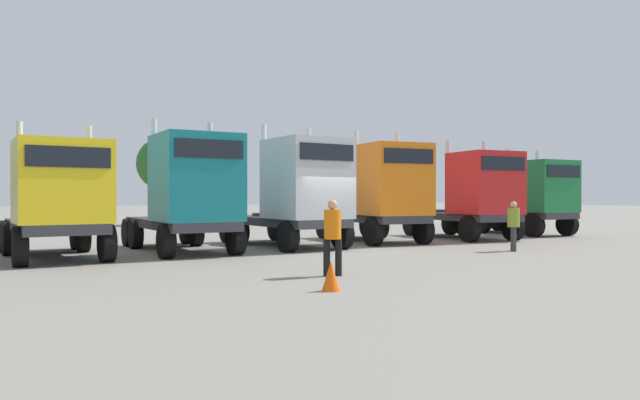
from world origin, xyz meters
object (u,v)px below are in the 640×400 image
at_px(visitor_with_camera, 513,222).
at_px(visitor_in_hivis, 333,232).
at_px(semi_truck_red, 476,195).
at_px(semi_truck_yellow, 59,199).
at_px(semi_truck_teal, 190,193).
at_px(semi_truck_orange, 385,193).
at_px(semi_truck_green, 533,197).
at_px(semi_truck_silver, 299,192).
at_px(traffic_cone_near, 331,276).

bearing_deg(visitor_with_camera, visitor_in_hivis, 56.09).
bearing_deg(semi_truck_red, semi_truck_yellow, -82.67).
bearing_deg(semi_truck_teal, semi_truck_orange, 92.52).
height_order(semi_truck_red, semi_truck_green, semi_truck_red).
height_order(semi_truck_green, visitor_in_hivis, semi_truck_green).
distance_m(visitor_in_hivis, visitor_with_camera, 8.84).
distance_m(semi_truck_orange, semi_truck_red, 4.44).
bearing_deg(visitor_in_hivis, visitor_with_camera, -54.30).
bearing_deg(semi_truck_green, semi_truck_orange, -85.11).
distance_m(semi_truck_teal, semi_truck_silver, 3.98).
distance_m(semi_truck_teal, visitor_with_camera, 10.83).
relative_size(semi_truck_teal, semi_truck_green, 1.10).
height_order(semi_truck_orange, semi_truck_red, semi_truck_orange).
bearing_deg(visitor_in_hivis, semi_truck_teal, 31.07).
distance_m(semi_truck_silver, visitor_in_hivis, 7.43).
bearing_deg(visitor_with_camera, traffic_cone_near, 64.25).
bearing_deg(semi_truck_yellow, semi_truck_red, 88.04).
bearing_deg(visitor_in_hivis, semi_truck_green, -43.57).
xyz_separation_m(semi_truck_yellow, visitor_in_hivis, (4.87, -6.94, -0.75)).
height_order(visitor_in_hivis, traffic_cone_near, visitor_in_hivis).
height_order(semi_truck_silver, visitor_with_camera, semi_truck_silver).
height_order(semi_truck_yellow, visitor_in_hivis, semi_truck_yellow).
distance_m(semi_truck_orange, visitor_in_hivis, 9.90).
xyz_separation_m(semi_truck_red, visitor_with_camera, (-2.84, -4.31, -0.95)).
xyz_separation_m(semi_truck_yellow, semi_truck_green, (20.93, -0.06, 0.04)).
xyz_separation_m(semi_truck_teal, visitor_in_hivis, (0.95, -6.87, -0.94)).
xyz_separation_m(semi_truck_red, visitor_in_hivis, (-11.46, -6.22, -0.88)).
relative_size(semi_truck_silver, traffic_cone_near, 10.15).
xyz_separation_m(semi_truck_teal, semi_truck_red, (12.41, -0.66, -0.06)).
bearing_deg(semi_truck_red, semi_truck_orange, -88.55).
xyz_separation_m(semi_truck_silver, visitor_with_camera, (5.60, -4.80, -1.04)).
bearing_deg(semi_truck_green, traffic_cone_near, -58.54).
bearing_deg(semi_truck_orange, semi_truck_green, 98.81).
bearing_deg(semi_truck_green, visitor_with_camera, -51.41).
distance_m(visitor_with_camera, traffic_cone_near, 10.57).
distance_m(semi_truck_red, visitor_in_hivis, 13.07).
bearing_deg(semi_truck_silver, traffic_cone_near, -27.10).
relative_size(semi_truck_silver, semi_truck_orange, 1.00).
distance_m(semi_truck_yellow, visitor_with_camera, 14.43).
relative_size(visitor_in_hivis, traffic_cone_near, 2.99).
xyz_separation_m(semi_truck_green, visitor_with_camera, (-7.43, -4.97, -0.85)).
distance_m(semi_truck_green, visitor_with_camera, 8.98).
bearing_deg(semi_truck_red, visitor_with_camera, -23.50).
bearing_deg(semi_truck_red, semi_truck_teal, -83.17).
xyz_separation_m(semi_truck_green, visitor_in_hivis, (-16.06, -6.88, -0.79)).
bearing_deg(semi_truck_silver, semi_truck_orange, 91.78).
distance_m(semi_truck_teal, semi_truck_red, 12.43).
bearing_deg(visitor_with_camera, semi_truck_red, -79.75).
height_order(semi_truck_yellow, visitor_with_camera, semi_truck_yellow).
relative_size(semi_truck_yellow, visitor_in_hivis, 3.35).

